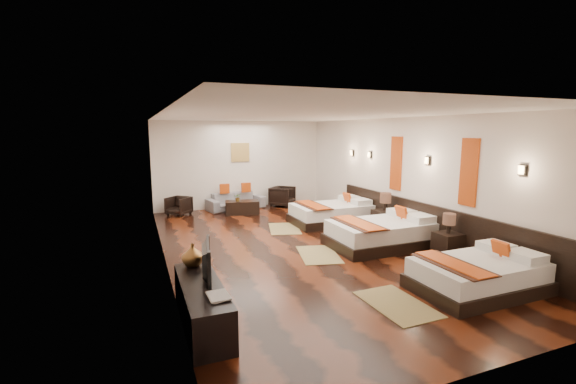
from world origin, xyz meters
name	(u,v)px	position (x,y,z in m)	size (l,w,h in m)	color
floor	(298,246)	(0.00, 0.00, 0.00)	(5.50, 9.50, 0.01)	black
ceiling	(299,115)	(0.00, 0.00, 2.80)	(5.50, 9.50, 0.01)	white
back_wall	(240,165)	(0.00, 4.75, 1.40)	(5.50, 0.01, 2.80)	silver
left_wall	(162,190)	(-2.75, 0.00, 1.40)	(0.01, 9.50, 2.80)	silver
right_wall	(404,177)	(2.75, 0.00, 1.40)	(0.01, 9.50, 2.80)	silver
headboard_panel	(424,223)	(2.71, -0.80, 0.45)	(0.08, 6.60, 0.90)	black
bed_near	(479,275)	(1.70, -3.19, 0.26)	(1.99, 1.25, 0.76)	black
bed_mid	(382,233)	(1.70, -0.66, 0.29)	(2.23, 1.40, 0.85)	black
bed_far	(332,213)	(1.70, 1.61, 0.28)	(2.12, 1.33, 0.81)	black
nightstand_a	(448,242)	(2.44, -1.78, 0.31)	(0.45, 0.45, 0.89)	black
nightstand_b	(385,219)	(2.44, 0.28, 0.35)	(0.50, 0.50, 0.99)	black
jute_mat_near	(397,304)	(0.20, -3.12, 0.01)	(0.75, 1.20, 0.01)	olive
jute_mat_mid	(319,255)	(0.16, -0.68, 0.01)	(0.75, 1.20, 0.01)	olive
jute_mat_far	(284,229)	(0.28, 1.53, 0.01)	(0.75, 1.20, 0.01)	olive
tv_console	(202,304)	(-2.50, -2.64, 0.28)	(0.50, 1.80, 0.55)	black
tv	(202,261)	(-2.45, -2.46, 0.79)	(0.84, 0.11, 0.48)	black
book	(208,298)	(-2.50, -3.13, 0.57)	(0.24, 0.33, 0.03)	black
figurine	(193,255)	(-2.50, -1.93, 0.72)	(0.32, 0.32, 0.33)	brown
sofa	(236,201)	(-0.25, 4.45, 0.27)	(1.83, 0.71, 0.53)	slate
armchair_left	(179,206)	(-2.05, 4.21, 0.28)	(0.59, 0.61, 0.56)	black
armchair_right	(282,196)	(1.30, 4.32, 0.33)	(0.71, 0.73, 0.66)	black
coffee_table	(242,207)	(-0.25, 3.66, 0.20)	(1.00, 0.50, 0.40)	black
table_plant	(238,197)	(-0.39, 3.65, 0.52)	(0.22, 0.19, 0.24)	#24561C
orange_panel_a	(469,172)	(2.73, -1.90, 1.70)	(0.04, 0.40, 1.30)	#D86014
orange_panel_b	(396,163)	(2.73, 0.30, 1.70)	(0.04, 0.40, 1.30)	#D86014
sconce_near	(522,170)	(2.70, -3.00, 1.85)	(0.07, 0.12, 0.18)	black
sconce_mid	(428,160)	(2.70, -0.80, 1.85)	(0.07, 0.12, 0.18)	black
sconce_far	(370,155)	(2.70, 1.40, 1.85)	(0.07, 0.12, 0.18)	black
sconce_lounge	(352,153)	(2.70, 2.30, 1.85)	(0.07, 0.12, 0.18)	black
gold_artwork	(240,152)	(0.00, 4.73, 1.80)	(0.60, 0.04, 0.60)	#AD873F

